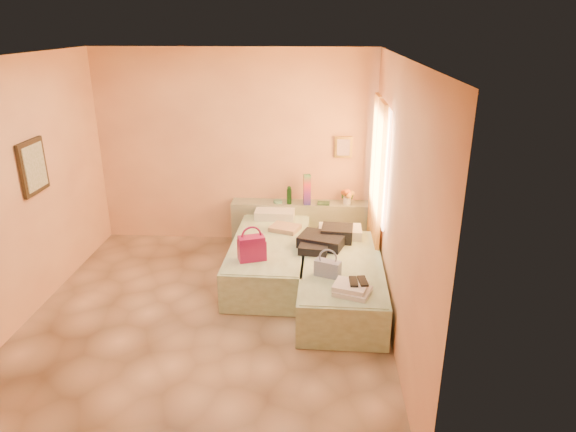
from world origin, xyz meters
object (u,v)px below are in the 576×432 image
object	(u,v)px
magenta_handbag	(252,248)
blue_handbag	(328,268)
water_bottle	(289,196)
bed_right	(341,282)
flower_vase	(347,195)
green_book	(323,203)
headboard_ledge	(302,223)
towel_stack	(352,289)
bed_left	(270,258)

from	to	relation	value
magenta_handbag	blue_handbag	xyz separation A→B (m)	(0.88, -0.36, -0.06)
water_bottle	bed_right	bearing A→B (deg)	-65.95
water_bottle	flower_vase	distance (m)	0.84
water_bottle	green_book	bearing A→B (deg)	1.71
water_bottle	magenta_handbag	world-z (taller)	water_bottle
headboard_ledge	bed_right	bearing A→B (deg)	-72.47
bed_right	towel_stack	xyz separation A→B (m)	(0.08, -0.71, 0.30)
flower_vase	water_bottle	bearing A→B (deg)	-176.94
bed_left	towel_stack	distance (m)	1.67
bed_right	blue_handbag	bearing A→B (deg)	-116.48
magenta_handbag	bed_left	bearing A→B (deg)	55.96
bed_left	green_book	distance (m)	1.27
flower_vase	blue_handbag	bearing A→B (deg)	-98.65
headboard_ledge	magenta_handbag	size ratio (longest dim) A/B	6.46
bed_right	water_bottle	size ratio (longest dim) A/B	8.00
flower_vase	blue_handbag	size ratio (longest dim) A/B	0.94
green_book	blue_handbag	xyz separation A→B (m)	(0.04, -1.93, -0.07)
water_bottle	magenta_handbag	size ratio (longest dim) A/B	0.79
water_bottle	green_book	size ratio (longest dim) A/B	1.44
headboard_ledge	flower_vase	distance (m)	0.80
headboard_ledge	water_bottle	size ratio (longest dim) A/B	8.20
water_bottle	magenta_handbag	xyz separation A→B (m)	(-0.34, -1.55, -0.13)
bed_left	magenta_handbag	distance (m)	0.72
magenta_handbag	blue_handbag	bearing A→B (deg)	-41.82
headboard_ledge	towel_stack	size ratio (longest dim) A/B	5.86
bed_left	magenta_handbag	size ratio (longest dim) A/B	6.30
bed_right	water_bottle	world-z (taller)	water_bottle
flower_vase	bed_left	bearing A→B (deg)	-135.21
green_book	flower_vase	xyz separation A→B (m)	(0.34, 0.03, 0.12)
water_bottle	flower_vase	xyz separation A→B (m)	(0.83, 0.04, 0.01)
bed_right	flower_vase	size ratio (longest dim) A/B	7.55
flower_vase	blue_handbag	distance (m)	1.99
bed_left	water_bottle	distance (m)	1.12
magenta_handbag	towel_stack	distance (m)	1.35
flower_vase	blue_handbag	xyz separation A→B (m)	(-0.30, -1.96, -0.19)
water_bottle	blue_handbag	bearing A→B (deg)	-74.37
flower_vase	magenta_handbag	bearing A→B (deg)	-126.37
bed_left	towel_stack	world-z (taller)	towel_stack
flower_vase	magenta_handbag	size ratio (longest dim) A/B	0.83
blue_handbag	green_book	bearing A→B (deg)	112.98
headboard_ledge	blue_handbag	world-z (taller)	blue_handbag
green_book	flower_vase	distance (m)	0.36
bed_left	water_bottle	size ratio (longest dim) A/B	8.00
bed_right	green_book	bearing A→B (deg)	98.67
green_book	blue_handbag	distance (m)	1.93
green_book	bed_left	bearing A→B (deg)	-120.67
bed_left	blue_handbag	world-z (taller)	blue_handbag
bed_left	green_book	bearing A→B (deg)	56.31
green_book	magenta_handbag	xyz separation A→B (m)	(-0.84, -1.57, -0.02)
headboard_ledge	bed_right	distance (m)	1.74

